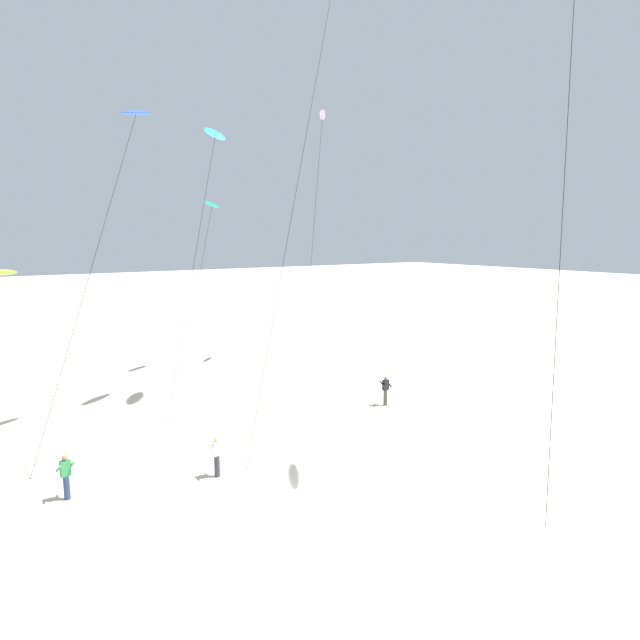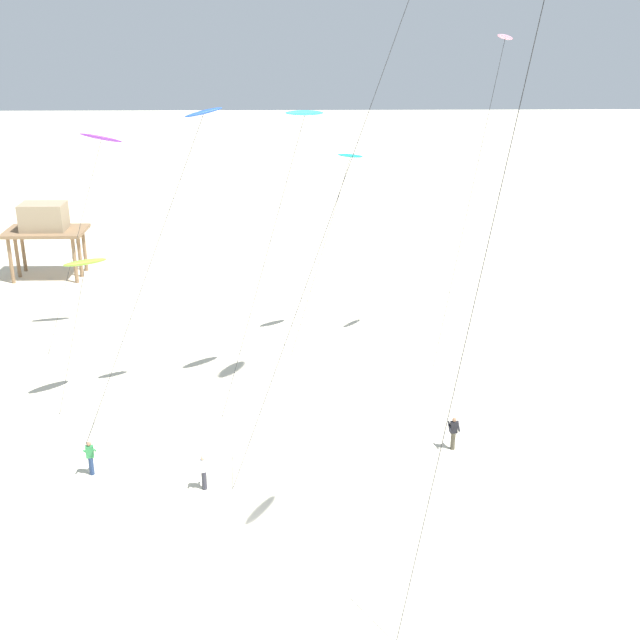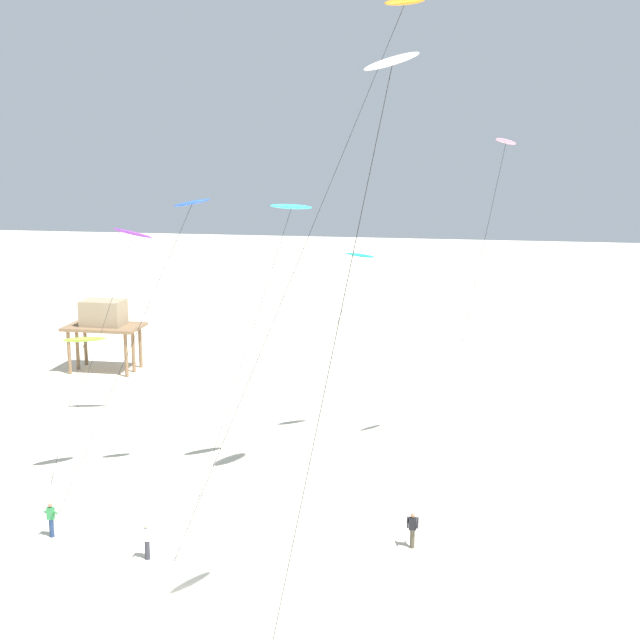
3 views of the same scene
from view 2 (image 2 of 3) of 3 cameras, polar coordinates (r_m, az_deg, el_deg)
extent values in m
plane|color=beige|center=(34.30, -3.98, -14.37)|extent=(260.00, 260.00, 0.00)
ellipsoid|color=teal|center=(48.35, 2.12, 11.26)|extent=(1.86, 1.67, 0.54)
cylinder|color=#262626|center=(48.45, 0.01, 4.26)|extent=(3.57, 2.54, 11.41)
cylinder|color=#262626|center=(25.37, 9.93, -1.84)|extent=(3.77, 2.68, 20.32)
ellipsoid|color=#33BFE0|center=(40.90, -1.05, 14.10)|extent=(2.24, 2.10, 0.45)
cylinder|color=#262626|center=(41.11, -4.00, 3.43)|extent=(4.35, 3.10, 14.70)
ellipsoid|color=pink|center=(47.05, 12.66, 18.52)|extent=(1.43, 1.78, 0.54)
cylinder|color=#262626|center=(46.88, 10.15, 7.48)|extent=(3.25, 2.32, 17.94)
cylinder|color=#262626|center=(35.04, 1.10, 8.09)|extent=(9.12, 6.48, 23.89)
ellipsoid|color=purple|center=(50.20, -14.86, 12.05)|extent=(2.49, 1.30, 0.94)
cylinder|color=#262626|center=(50.75, -16.59, 4.71)|extent=(3.78, 2.69, 12.34)
ellipsoid|color=blue|center=(39.50, -8.04, 14.01)|extent=(1.90, 1.24, 0.54)
cylinder|color=#262626|center=(39.63, -12.09, 2.50)|extent=(5.98, 4.25, 14.98)
ellipsoid|color=#8CD833|center=(42.50, -15.90, 3.85)|extent=(2.23, 2.13, 0.54)
cylinder|color=#262626|center=(43.47, -16.72, -1.38)|extent=(1.82, 1.30, 7.68)
cylinder|color=#33333D|center=(36.88, -7.99, -10.89)|extent=(0.22, 0.22, 0.88)
cube|color=white|center=(36.50, -8.05, -9.92)|extent=(0.38, 0.29, 0.58)
sphere|color=beige|center=(36.29, -8.08, -9.38)|extent=(0.20, 0.20, 0.20)
cylinder|color=white|center=(36.44, -8.40, -9.90)|extent=(0.23, 0.51, 0.39)
cylinder|color=white|center=(36.50, -7.71, -9.81)|extent=(0.23, 0.51, 0.39)
cylinder|color=navy|center=(38.91, -15.50, -9.67)|extent=(0.22, 0.22, 0.88)
cube|color=#338C4C|center=(38.54, -15.61, -8.74)|extent=(0.37, 0.26, 0.58)
sphere|color=#9E7051|center=(38.35, -15.67, -8.22)|extent=(0.20, 0.20, 0.20)
cylinder|color=#338C4C|center=(38.54, -15.94, -8.69)|extent=(0.18, 0.51, 0.39)
cylinder|color=#338C4C|center=(38.50, -15.28, -8.65)|extent=(0.18, 0.51, 0.39)
cylinder|color=#4C4738|center=(39.94, 9.16, -8.23)|extent=(0.22, 0.22, 0.88)
cube|color=black|center=(39.59, 9.22, -7.31)|extent=(0.35, 0.22, 0.58)
sphere|color=#9E7051|center=(39.40, 9.25, -6.80)|extent=(0.20, 0.20, 0.20)
cylinder|color=black|center=(39.62, 9.54, -7.23)|extent=(0.11, 0.51, 0.39)
cylinder|color=black|center=(39.52, 8.91, -7.27)|extent=(0.11, 0.51, 0.39)
cylinder|color=#846647|center=(65.41, -20.56, 3.84)|extent=(0.28, 0.28, 3.47)
cylinder|color=#846647|center=(63.99, -16.56, 3.96)|extent=(0.28, 0.28, 3.47)
cylinder|color=#846647|center=(68.04, -19.80, 4.60)|extent=(0.28, 0.28, 3.47)
cylinder|color=#846647|center=(66.67, -15.94, 4.72)|extent=(0.28, 0.28, 3.47)
cylinder|color=#846647|center=(66.72, -20.17, 4.23)|extent=(0.28, 0.28, 3.47)
cylinder|color=#846647|center=(65.33, -16.24, 4.35)|extent=(0.28, 0.28, 3.47)
cube|color=#846647|center=(65.49, -18.42, 5.83)|extent=(5.91, 3.64, 0.24)
cube|color=#9E896B|center=(65.22, -18.53, 6.78)|extent=(3.25, 2.18, 2.00)
camera|label=1|loc=(20.34, -39.54, -16.15)|focal=30.19mm
camera|label=3|loc=(9.83, 98.22, -15.24)|focal=48.70mm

